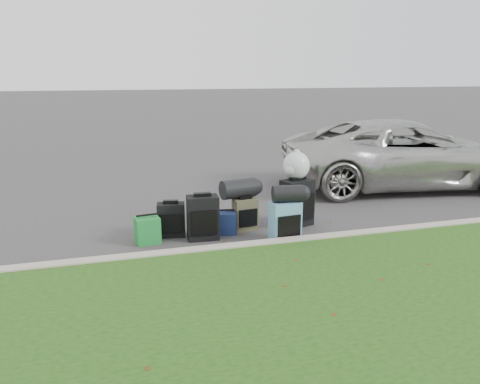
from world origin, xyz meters
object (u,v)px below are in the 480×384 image
object	(u,v)px
tote_navy	(226,223)
suitcase_olive	(245,214)
tote_green	(148,230)
suitcase_large_black_right	(297,203)
suv	(406,153)
suitcase_teal	(285,222)
suitcase_small_black	(171,220)
suitcase_large_black_left	(203,218)

from	to	relation	value
tote_navy	suitcase_olive	bearing A→B (deg)	25.43
tote_green	suitcase_olive	bearing A→B (deg)	-1.40
suitcase_large_black_right	tote_green	distance (m)	2.38
suitcase_olive	tote_green	bearing A→B (deg)	-179.38
suv	suitcase_teal	xyz separation A→B (m)	(-3.71, -2.51, -0.41)
suitcase_large_black_right	tote_navy	world-z (taller)	suitcase_large_black_right
suitcase_small_black	suitcase_teal	distance (m)	1.69
suv	suitcase_teal	size ratio (longest dim) A/B	8.46
suitcase_olive	tote_navy	size ratio (longest dim) A/B	1.50
suv	suitcase_small_black	world-z (taller)	suv
suv	suitcase_large_black_right	world-z (taller)	suv
tote_navy	suitcase_teal	bearing A→B (deg)	-29.67
suitcase_large_black_left	tote_navy	size ratio (longest dim) A/B	1.98
suitcase_small_black	suitcase_teal	size ratio (longest dim) A/B	0.84
suitcase_teal	tote_navy	xyz separation A→B (m)	(-0.73, 0.60, -0.14)
suv	suitcase_large_black_right	size ratio (longest dim) A/B	6.85
suitcase_large_black_left	tote_navy	bearing A→B (deg)	24.54
suitcase_teal	tote_green	xyz separation A→B (m)	(-1.91, 0.51, -0.11)
suitcase_olive	tote_navy	world-z (taller)	suitcase_olive
suv	tote_navy	xyz separation A→B (m)	(-4.44, -1.90, -0.55)
suitcase_small_black	suitcase_large_black_right	xyz separation A→B (m)	(2.00, -0.04, 0.12)
suitcase_small_black	suitcase_large_black_left	size ratio (longest dim) A/B	0.78
suitcase_large_black_left	tote_navy	distance (m)	0.44
suitcase_large_black_left	tote_navy	xyz separation A→B (m)	(0.38, 0.15, -0.16)
suitcase_teal	tote_navy	bearing A→B (deg)	135.00
suv	suitcase_large_black_left	distance (m)	5.25
suv	suitcase_teal	bearing A→B (deg)	132.48
suitcase_small_black	tote_navy	xyz separation A→B (m)	(0.81, -0.11, -0.09)
suitcase_small_black	suitcase_olive	world-z (taller)	suitcase_small_black
suitcase_teal	tote_green	distance (m)	1.98
suitcase_small_black	suitcase_large_black_right	size ratio (longest dim) A/B	0.68
suitcase_large_black_left	suitcase_teal	world-z (taller)	suitcase_large_black_left
suv	tote_navy	distance (m)	4.86
suitcase_large_black_left	suitcase_teal	distance (m)	1.20
suv	tote_navy	bearing A→B (deg)	121.66
suv	suitcase_small_black	size ratio (longest dim) A/B	10.07
suv	suitcase_olive	size ratio (longest dim) A/B	10.34
suitcase_teal	tote_green	bearing A→B (deg)	159.71
suitcase_olive	suitcase_teal	distance (m)	0.80
suv	suitcase_teal	distance (m)	4.50
suitcase_large_black_right	tote_navy	bearing A→B (deg)	165.14
suitcase_large_black_right	tote_navy	distance (m)	1.21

